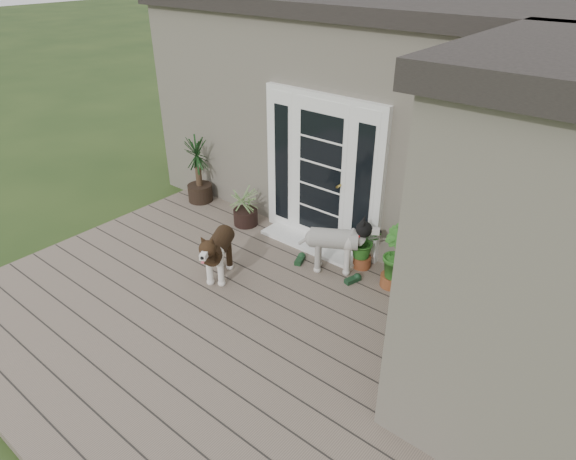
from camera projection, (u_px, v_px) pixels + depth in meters
The scene contains 16 objects.
deck at pixel (221, 325), 5.78m from camera, with size 6.20×4.60×0.12m, color #6B5B4C.
house_main at pixel (409, 116), 7.91m from camera, with size 7.40×4.00×3.10m, color #665E54.
roof_main at pixel (423, 2), 7.10m from camera, with size 7.60×4.20×0.20m, color #2D2826.
house_wing at pixel (545, 265), 4.19m from camera, with size 1.60×2.40×3.10m, color #665E54.
door_unit at pixel (322, 173), 6.82m from camera, with size 1.90×0.14×2.15m, color white.
door_step at pixel (311, 244), 7.20m from camera, with size 1.60×0.40×0.05m, color white.
brindle_dog at pixel (219, 254), 6.37m from camera, with size 0.36×0.83×0.69m, color #322012, non-canonical shape.
white_dog at pixel (334, 247), 6.50m from camera, with size 0.36×0.84×0.70m, color silver, non-canonical shape.
spider_plant at pixel (245, 205), 7.62m from camera, with size 0.62×0.62×0.66m, color #9BB26D, non-canonical shape.
yucca at pixel (198, 170), 8.23m from camera, with size 0.78×0.78×1.13m, color black, non-canonical shape.
herb_a at pixel (363, 248), 6.60m from camera, with size 0.45×0.45×0.57m, color #1F5418.
herb_b at pixel (393, 265), 6.21m from camera, with size 0.40×0.40×0.61m, color #1B6120.
herb_c at pixel (434, 283), 5.88m from camera, with size 0.39×0.39×0.61m, color #255618.
sapling at pixel (453, 288), 4.99m from camera, with size 0.46×0.46×1.57m, color #1B5F1C, non-canonical shape.
clog_left at pixel (300, 259), 6.82m from camera, with size 0.13×0.27×0.08m, color #15351B, non-canonical shape.
clog_right at pixel (353, 279), 6.41m from camera, with size 0.12×0.26×0.08m, color #14321C, non-canonical shape.
Camera 1 is at (3.45, -2.58, 3.86)m, focal length 31.19 mm.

